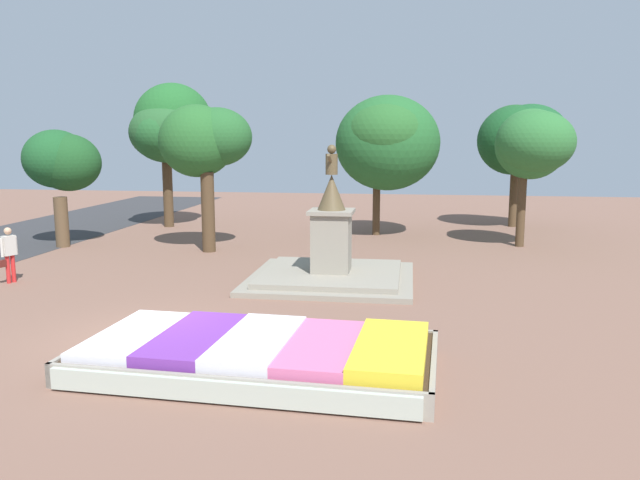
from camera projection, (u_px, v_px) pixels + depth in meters
ground_plane at (145, 339)px, 14.15m from camera, size 75.68×75.68×0.00m
flower_planter at (259, 355)px, 12.22m from camera, size 7.14×3.91×0.70m
statue_monument at (331, 260)px, 19.79m from camera, size 5.16×5.16×4.31m
pedestrian_with_handbag at (9, 252)px, 19.48m from camera, size 0.38×0.70×1.76m
park_tree_far_left at (390, 140)px, 28.26m from camera, size 4.74×4.69×6.42m
park_tree_behind_statue at (533, 144)px, 25.33m from camera, size 3.12×3.47×5.69m
park_tree_far_right at (62, 162)px, 26.09m from camera, size 3.22×2.81×4.86m
park_tree_street_side at (519, 138)px, 30.98m from camera, size 4.43×4.09×6.16m
park_tree_mid_canopy at (170, 128)px, 31.36m from camera, size 3.90×4.61×7.26m
park_tree_distant at (208, 140)px, 24.76m from camera, size 3.67×3.01×5.82m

